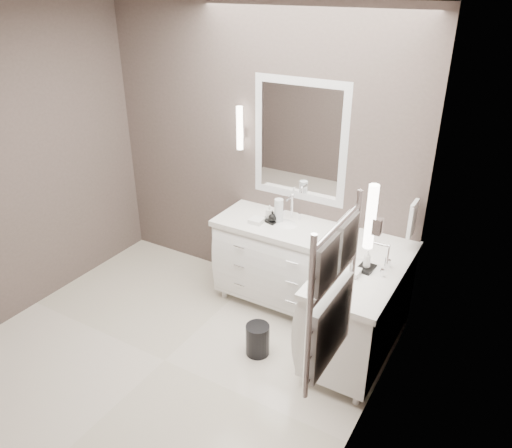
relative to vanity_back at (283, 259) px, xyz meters
The scene contains 20 objects.
floor 1.39m from the vanity_back, 110.17° to the right, with size 3.20×3.00×0.01m, color beige.
ceiling 2.57m from the vanity_back, 110.17° to the right, with size 3.20×3.00×0.01m, color white.
wall_back 1.01m from the vanity_back, 148.11° to the left, with size 3.20×0.01×2.70m, color #514441.
wall_left 2.54m from the vanity_back, 149.20° to the right, with size 0.01×3.00×2.70m, color #514441.
wall_right 1.89m from the vanity_back, 46.69° to the right, with size 0.01×3.00×2.70m, color #514441.
vanity_back is the anchor object (origin of this frame).
vanity_right 0.93m from the vanity_back, 20.38° to the right, with size 0.59×1.24×0.97m.
mirror_back 1.10m from the vanity_back, 90.00° to the left, with size 0.90×0.02×1.10m.
mirror_right 1.62m from the vanity_back, 20.48° to the right, with size 0.02×0.90×1.10m.
sconce_back 1.27m from the vanity_back, 160.98° to the left, with size 0.06×0.06×0.40m.
sconce_right 1.84m from the vanity_back, 43.07° to the right, with size 0.06×0.06×0.40m.
towel_bar_corner 1.26m from the vanity_back, ahead, with size 0.03×0.22×0.30m.
towel_ladder 2.16m from the vanity_back, 55.90° to the right, with size 0.06×0.58×0.90m.
waste_bin 0.84m from the vanity_back, 77.40° to the right, with size 0.20×0.20×0.28m, color black.
amenity_tray_back 0.40m from the vanity_back, behind, with size 0.15×0.11×0.02m, color black.
amenity_tray_right 1.04m from the vanity_back, 22.38° to the right, with size 0.11×0.15×0.02m, color black.
water_bottle 0.48m from the vanity_back, behind, with size 0.08×0.08×0.23m, color silver.
soap_bottle_a 0.47m from the vanity_back, behind, with size 0.05×0.06×0.12m, color white.
soap_bottle_b 0.45m from the vanity_back, 156.91° to the right, with size 0.08×0.08×0.10m, color black.
soap_bottle_c 1.08m from the vanity_back, 22.38° to the right, with size 0.06×0.06×0.14m, color white.
Camera 1 is at (2.27, -2.36, 2.85)m, focal length 35.00 mm.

